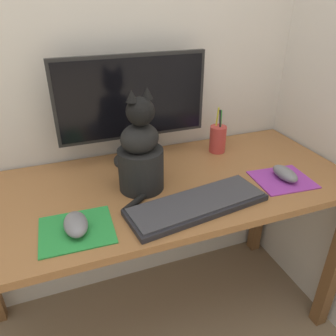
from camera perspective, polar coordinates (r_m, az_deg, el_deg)
name	(u,v)px	position (r m, az deg, el deg)	size (l,w,h in m)	color
ground_plane	(159,319)	(1.62, -1.66, -24.73)	(12.00, 12.00, 0.00)	#847056
wall_back	(123,5)	(1.28, -7.79, 26.24)	(7.00, 0.04, 2.50)	beige
desk	(156,208)	(1.19, -2.06, -7.02)	(1.40, 0.59, 0.70)	brown
monitor	(133,104)	(1.21, -6.17, 11.00)	(0.55, 0.17, 0.41)	black
keyboard	(197,204)	(1.02, 5.10, -6.27)	(0.46, 0.21, 0.02)	black
mousepad_left	(77,230)	(0.97, -15.62, -10.37)	(0.21, 0.19, 0.00)	#238438
mousepad_right	(282,180)	(1.23, 19.28, -1.91)	(0.21, 0.19, 0.00)	purple
computer_mouse_left	(76,224)	(0.95, -15.77, -9.39)	(0.07, 0.11, 0.04)	slate
computer_mouse_right	(285,173)	(1.23, 19.70, -0.91)	(0.06, 0.11, 0.04)	slate
cat	(140,154)	(1.06, -4.81, 2.46)	(0.19, 0.23, 0.34)	black
pen_cup	(218,139)	(1.37, 8.66, 5.10)	(0.07, 0.07, 0.18)	#B23833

